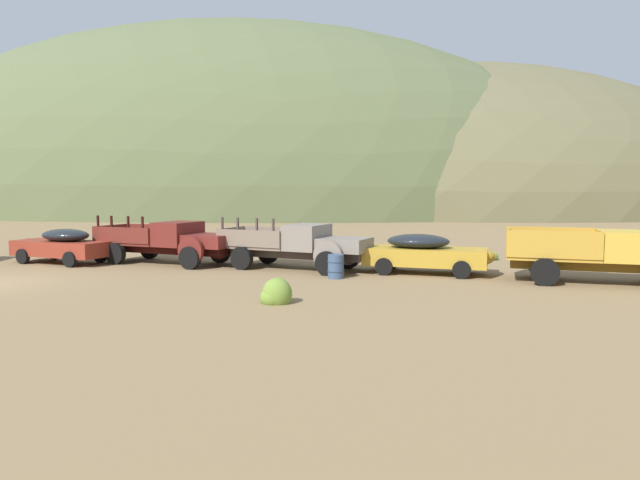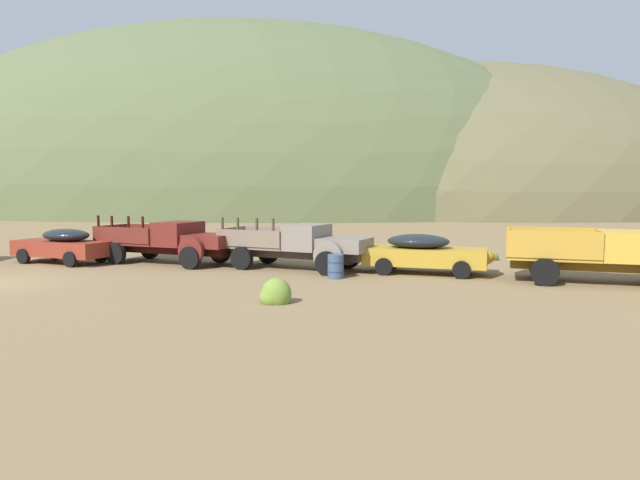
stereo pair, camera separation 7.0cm
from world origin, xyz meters
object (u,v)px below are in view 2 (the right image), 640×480
Objects in this scene: truck_primer_gray at (305,246)px; oil_drum_by_truck at (336,266)px; car_rust_red at (60,245)px; truck_oxblood at (176,242)px; car_mustard at (429,253)px; truck_faded_yellow at (615,256)px.

truck_primer_gray is 7.43× the size of oil_drum_by_truck.
truck_oxblood is (5.38, 0.42, 0.19)m from car_rust_red.
truck_primer_gray is (11.35, -0.51, 0.19)m from car_rust_red.
truck_primer_gray is (5.97, -0.93, -0.00)m from truck_oxblood.
oil_drum_by_truck is at bearing -144.76° from car_mustard.
car_mustard is at bearing 175.40° from truck_faded_yellow.
oil_drum_by_truck is (7.52, -3.03, -0.56)m from truck_oxblood.
truck_faded_yellow is 7.43× the size of oil_drum_by_truck.
truck_oxblood is 1.03× the size of truck_primer_gray.
truck_faded_yellow is at bearing 5.47° from truck_oxblood.
truck_faded_yellow reaches higher than oil_drum_by_truck.
truck_primer_gray is 11.60m from truck_faded_yellow.
oil_drum_by_truck is (-9.87, -0.09, -0.57)m from truck_faded_yellow.
oil_drum_by_truck is at bearing -36.95° from truck_primer_gray.
truck_faded_yellow is (11.42, -2.01, 0.02)m from truck_primer_gray.
car_mustard is (16.41, -0.91, 0.00)m from car_rust_red.
truck_oxblood is at bearing 179.97° from truck_faded_yellow.
truck_faded_yellow is 9.89m from oil_drum_by_truck.
truck_oxblood reaches higher than car_mustard.
car_rust_red is 0.76× the size of truck_primer_gray.
truck_oxblood is 8.13m from oil_drum_by_truck.
truck_primer_gray reaches higher than oil_drum_by_truck.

